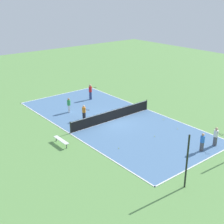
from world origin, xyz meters
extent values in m
plane|color=#60934C|center=(0.00, 0.00, 0.00)|extent=(80.00, 80.00, 0.00)
cube|color=#4C729E|center=(0.00, 0.00, 0.01)|extent=(9.91, 21.15, 0.02)
cube|color=white|center=(-4.90, 0.00, 0.02)|extent=(0.10, 21.15, 0.00)
cube|color=white|center=(4.90, 0.00, 0.02)|extent=(0.10, 21.15, 0.00)
cube|color=white|center=(0.00, -10.53, 0.02)|extent=(9.91, 0.10, 0.00)
cube|color=white|center=(0.00, 10.53, 0.02)|extent=(9.91, 0.10, 0.00)
cube|color=white|center=(0.00, 0.00, 0.02)|extent=(9.91, 0.10, 0.00)
cylinder|color=black|center=(-4.80, 0.00, 0.58)|extent=(0.10, 0.10, 1.11)
cylinder|color=black|center=(4.80, 0.00, 0.58)|extent=(0.10, 0.10, 1.11)
cube|color=black|center=(0.00, 0.00, 0.55)|extent=(9.61, 0.03, 1.06)
cube|color=white|center=(0.00, 0.00, 1.06)|extent=(9.61, 0.04, 0.06)
cube|color=silver|center=(6.58, 1.38, 0.43)|extent=(0.36, 1.98, 0.04)
cylinder|color=#4C4C51|center=(6.58, 0.54, 0.21)|extent=(0.08, 0.08, 0.41)
cylinder|color=#4C4C51|center=(6.58, 2.22, 0.21)|extent=(0.08, 0.08, 0.41)
cube|color=#4C4C51|center=(-3.21, 9.58, 0.43)|extent=(0.26, 0.29, 0.82)
cylinder|color=white|center=(-3.21, 9.58, 1.13)|extent=(0.44, 0.44, 0.57)
sphere|color=tan|center=(-3.21, 9.58, 1.53)|extent=(0.25, 0.25, 0.25)
cylinder|color=#262626|center=(-3.13, 9.89, 1.27)|extent=(0.10, 0.28, 0.03)
torus|color=black|center=(-3.06, 10.16, 1.27)|extent=(0.37, 0.37, 0.02)
cube|color=#4C4C51|center=(-1.59, 9.45, 0.41)|extent=(0.27, 0.23, 0.78)
cylinder|color=blue|center=(-1.59, 9.45, 1.07)|extent=(0.40, 0.40, 0.54)
sphere|color=tan|center=(-1.59, 9.45, 1.46)|extent=(0.23, 0.23, 0.23)
cube|color=black|center=(2.02, -1.94, 0.40)|extent=(0.23, 0.28, 0.75)
cylinder|color=orange|center=(2.02, -1.94, 1.04)|extent=(0.40, 0.40, 0.53)
sphere|color=beige|center=(2.02, -1.94, 1.42)|extent=(0.23, 0.23, 0.23)
cylinder|color=#262626|center=(1.98, -1.62, 1.17)|extent=(0.07, 0.28, 0.03)
torus|color=black|center=(1.94, -1.34, 1.17)|extent=(0.34, 0.34, 0.02)
cube|color=white|center=(2.13, -4.58, 0.41)|extent=(0.30, 0.32, 0.78)
cylinder|color=green|center=(2.13, -4.58, 1.08)|extent=(0.49, 0.49, 0.55)
sphere|color=#A87A56|center=(2.13, -4.58, 1.47)|extent=(0.23, 0.23, 0.23)
cube|color=navy|center=(-2.06, -6.59, 0.48)|extent=(0.30, 0.27, 0.92)
cylinder|color=red|center=(-2.06, -6.59, 1.26)|extent=(0.46, 0.46, 0.64)
sphere|color=tan|center=(-2.06, -6.59, 1.72)|extent=(0.28, 0.28, 0.28)
cylinder|color=#262626|center=(-2.36, -6.48, 1.42)|extent=(0.27, 0.12, 0.03)
torus|color=black|center=(-2.63, -6.39, 1.42)|extent=(0.39, 0.39, 0.02)
sphere|color=#CCE033|center=(3.32, 4.98, 0.06)|extent=(0.07, 0.07, 0.07)
sphere|color=#CCE033|center=(-3.37, 5.49, 0.06)|extent=(0.07, 0.07, 0.07)
sphere|color=#CCE033|center=(-4.06, 3.15, 0.06)|extent=(0.07, 0.07, 0.07)
sphere|color=#CCE033|center=(-0.57, 5.27, 0.06)|extent=(0.07, 0.07, 0.07)
cylinder|color=black|center=(3.40, 11.75, 1.89)|extent=(0.12, 0.12, 3.78)
camera|label=1|loc=(17.97, 22.18, 12.01)|focal=50.00mm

